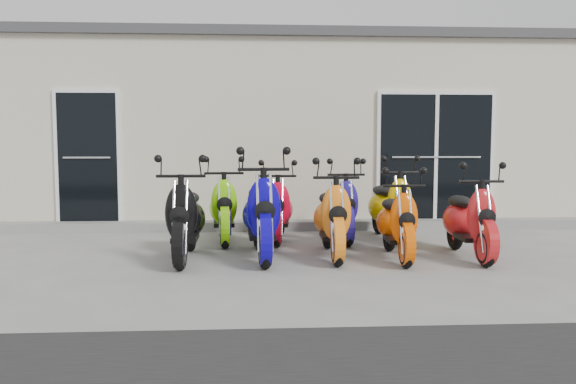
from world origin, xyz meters
name	(u,v)px	position (x,y,z in m)	size (l,w,h in m)	color
ground	(291,253)	(0.00, 0.00, 0.00)	(80.00, 80.00, 0.00)	gray
building	(276,136)	(0.00, 5.20, 1.60)	(14.00, 6.00, 3.20)	beige
roof_cap	(276,58)	(0.00, 5.20, 3.28)	(14.20, 6.20, 0.16)	#3F3F42
front_step	(283,225)	(0.00, 2.02, 0.07)	(14.00, 0.40, 0.15)	gray
door_left	(88,154)	(-3.20, 2.17, 1.26)	(1.07, 0.08, 2.22)	black
door_right	(435,153)	(2.60, 2.17, 1.26)	(2.02, 0.08, 2.22)	black
scooter_front_black	(185,207)	(-1.31, -0.35, 0.65)	(0.64, 1.77, 1.31)	black
scooter_front_blue	(261,202)	(-0.38, -0.28, 0.70)	(0.69, 1.89, 1.40)	#0B0198
scooter_front_orange_a	(332,207)	(0.51, -0.26, 0.64)	(0.63, 1.72, 1.27)	orange
scooter_front_orange_b	(397,212)	(1.29, -0.44, 0.58)	(0.57, 1.57, 1.16)	#E95403
scooter_front_red	(469,209)	(2.21, -0.42, 0.61)	(0.60, 1.65, 1.22)	red
scooter_back_green	(223,198)	(-0.92, 0.95, 0.63)	(0.62, 1.71, 1.26)	#75D808
scooter_back_red	(279,200)	(-0.11, 0.98, 0.60)	(0.59, 1.63, 1.21)	red
scooter_back_blue	(342,199)	(0.82, 0.97, 0.61)	(0.60, 1.66, 1.23)	navy
scooter_back_yellow	(390,197)	(1.54, 0.94, 0.63)	(0.62, 1.71, 1.27)	#DCB100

